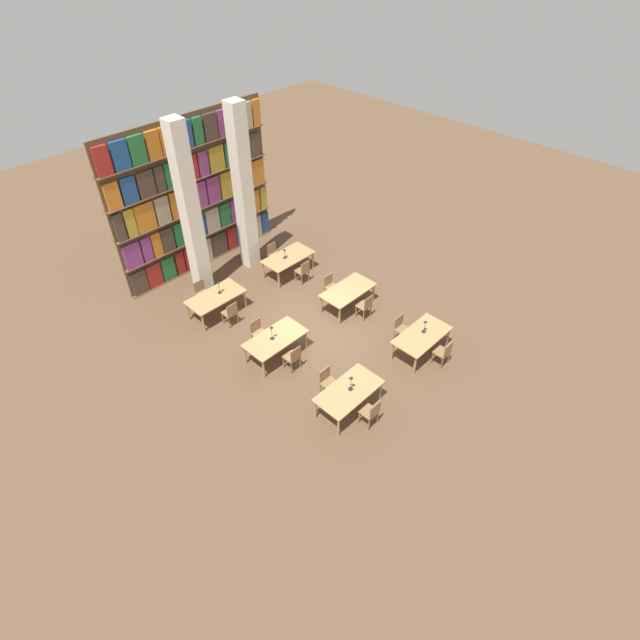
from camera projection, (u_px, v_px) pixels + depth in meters
ground_plane at (313, 331)px, 16.18m from camera, size 40.00×40.00×0.00m
bookshelf_bank at (195, 197)px, 17.50m from camera, size 6.37×0.35×5.50m
pillar_left at (190, 213)px, 15.97m from camera, size 0.52×0.52×6.00m
pillar_center at (243, 191)px, 17.16m from camera, size 0.52×0.52×6.00m
reading_table_0 at (349, 392)px, 13.36m from camera, size 1.88×0.99×0.73m
chair_0 at (371, 412)px, 13.06m from camera, size 0.42×0.40×0.89m
chair_1 at (328, 381)px, 13.89m from camera, size 0.42×0.40×0.89m
desk_lamp_0 at (351, 381)px, 13.13m from camera, size 0.14×0.14×0.49m
reading_table_1 at (422, 336)px, 15.03m from camera, size 1.88×0.99×0.73m
chair_2 at (444, 352)px, 14.75m from camera, size 0.42×0.40×0.89m
chair_3 at (401, 328)px, 15.58m from camera, size 0.42×0.40×0.89m
desk_lamp_1 at (425, 324)px, 14.88m from camera, size 0.14×0.14×0.45m
reading_table_2 at (275, 340)px, 14.92m from camera, size 1.88×0.99×0.73m
chair_4 at (293, 357)px, 14.61m from camera, size 0.42×0.40×0.89m
chair_5 at (258, 332)px, 15.43m from camera, size 0.42×0.40×0.89m
desk_lamp_2 at (272, 330)px, 14.62m from camera, size 0.14×0.14×0.50m
reading_table_3 at (348, 291)px, 16.72m from camera, size 1.88×0.99×0.73m
chair_6 at (365, 306)px, 16.41m from camera, size 0.42×0.40×0.89m
chair_7 at (331, 286)px, 17.23m from camera, size 0.42×0.40×0.89m
reading_table_4 at (216, 298)px, 16.45m from camera, size 1.88×0.99×0.73m
chair_8 at (230, 313)px, 16.14m from camera, size 0.42×0.40×0.89m
chair_9 at (202, 292)px, 16.96m from camera, size 0.42×0.40×0.89m
desk_lamp_3 at (219, 285)px, 16.33m from camera, size 0.14×0.14×0.48m
reading_table_5 at (288, 258)px, 18.22m from camera, size 1.88×0.99×0.73m
chair_10 at (303, 271)px, 17.92m from camera, size 0.42×0.40×0.89m
chair_11 at (274, 254)px, 18.74m from camera, size 0.42×0.40×0.89m
desk_lamp_4 at (285, 252)px, 17.93m from camera, size 0.14×0.14×0.39m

